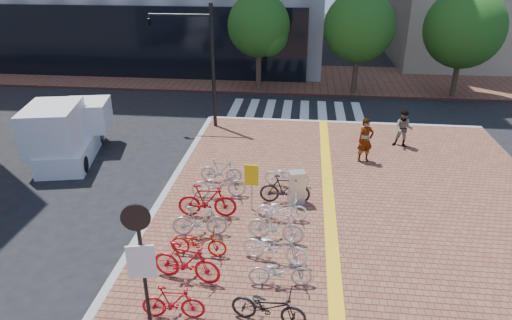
# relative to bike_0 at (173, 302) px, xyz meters

# --- Properties ---
(ground) EXTENTS (120.00, 120.00, 0.00)m
(ground) POSITION_rel_bike_0_xyz_m (1.93, 2.67, -0.61)
(ground) COLOR black
(ground) RESTS_ON ground
(kerb_north) EXTENTS (14.00, 0.25, 0.15)m
(kerb_north) POSITION_rel_bike_0_xyz_m (4.93, 14.67, -0.54)
(kerb_north) COLOR gray
(kerb_north) RESTS_ON ground
(far_sidewalk) EXTENTS (70.00, 8.00, 0.15)m
(far_sidewalk) POSITION_rel_bike_0_xyz_m (1.93, 23.67, -0.54)
(far_sidewalk) COLOR brown
(far_sidewalk) RESTS_ON ground
(crosswalk) EXTENTS (7.50, 4.00, 0.01)m
(crosswalk) POSITION_rel_bike_0_xyz_m (2.43, 16.67, -0.61)
(crosswalk) COLOR silver
(crosswalk) RESTS_ON ground
(street_trees) EXTENTS (16.20, 4.60, 6.35)m
(street_trees) POSITION_rel_bike_0_xyz_m (6.97, 20.12, 3.49)
(street_trees) COLOR #38281E
(street_trees) RESTS_ON far_sidewalk
(bike_0) EXTENTS (1.56, 0.51, 0.92)m
(bike_0) POSITION_rel_bike_0_xyz_m (0.00, 0.00, 0.00)
(bike_0) COLOR red
(bike_0) RESTS_ON sidewalk
(bike_1) EXTENTS (1.98, 0.86, 1.15)m
(bike_1) POSITION_rel_bike_0_xyz_m (-0.03, 1.42, 0.11)
(bike_1) COLOR red
(bike_1) RESTS_ON sidewalk
(bike_2) EXTENTS (1.68, 0.62, 0.87)m
(bike_2) POSITION_rel_bike_0_xyz_m (0.04, 2.54, -0.02)
(bike_2) COLOR red
(bike_2) RESTS_ON sidewalk
(bike_3) EXTENTS (1.78, 0.72, 1.04)m
(bike_3) POSITION_rel_bike_0_xyz_m (-0.16, 3.55, 0.06)
(bike_3) COLOR #ACACB1
(bike_3) RESTS_ON sidewalk
(bike_4) EXTENTS (1.98, 0.68, 1.17)m
(bike_4) POSITION_rel_bike_0_xyz_m (-0.15, 4.68, 0.12)
(bike_4) COLOR #A10B12
(bike_4) RESTS_ON sidewalk
(bike_5) EXTENTS (2.05, 1.06, 1.03)m
(bike_5) POSITION_rel_bike_0_xyz_m (-0.02, 6.04, 0.05)
(bike_5) COLOR silver
(bike_5) RESTS_ON sidewalk
(bike_6) EXTENTS (1.63, 0.49, 0.97)m
(bike_6) POSITION_rel_bike_0_xyz_m (-0.15, 7.19, 0.02)
(bike_6) COLOR #ABABAF
(bike_6) RESTS_ON sidewalk
(bike_7) EXTENTS (1.91, 0.93, 0.96)m
(bike_7) POSITION_rel_bike_0_xyz_m (2.28, 0.10, 0.02)
(bike_7) COLOR black
(bike_7) RESTS_ON sidewalk
(bike_8) EXTENTS (1.75, 0.75, 0.89)m
(bike_8) POSITION_rel_bike_0_xyz_m (2.47, 1.48, -0.02)
(bike_8) COLOR #B1B1B6
(bike_8) RESTS_ON sidewalk
(bike_9) EXTENTS (2.01, 1.03, 1.01)m
(bike_9) POSITION_rel_bike_0_xyz_m (2.26, 2.47, 0.04)
(bike_9) COLOR silver
(bike_9) RESTS_ON sidewalk
(bike_10) EXTENTS (1.81, 0.78, 1.05)m
(bike_10) POSITION_rel_bike_0_xyz_m (2.21, 3.50, 0.07)
(bike_10) COLOR silver
(bike_10) RESTS_ON sidewalk
(bike_11) EXTENTS (1.73, 0.70, 0.89)m
(bike_11) POSITION_rel_bike_0_xyz_m (2.32, 4.69, -0.02)
(bike_11) COLOR white
(bike_11) RESTS_ON sidewalk
(bike_12) EXTENTS (1.79, 0.56, 1.07)m
(bike_12) POSITION_rel_bike_0_xyz_m (2.36, 5.88, 0.07)
(bike_12) COLOR black
(bike_12) RESTS_ON sidewalk
(bike_13) EXTENTS (1.71, 0.67, 0.89)m
(bike_13) POSITION_rel_bike_0_xyz_m (2.37, 7.18, -0.02)
(bike_13) COLOR silver
(bike_13) RESTS_ON sidewalk
(pedestrian_a) EXTENTS (0.81, 0.67, 1.89)m
(pedestrian_a) POSITION_rel_bike_0_xyz_m (5.50, 9.78, 0.48)
(pedestrian_a) COLOR gray
(pedestrian_a) RESTS_ON sidewalk
(pedestrian_b) EXTENTS (0.97, 0.84, 1.70)m
(pedestrian_b) POSITION_rel_bike_0_xyz_m (7.38, 11.61, 0.39)
(pedestrian_b) COLOR #4C5161
(pedestrian_b) RESTS_ON sidewalk
(utility_box) EXTENTS (0.65, 0.56, 1.21)m
(utility_box) POSITION_rel_bike_0_xyz_m (2.76, 5.92, 0.14)
(utility_box) COLOR #B8B8BD
(utility_box) RESTS_ON sidewalk
(yellow_sign) EXTENTS (0.47, 0.12, 1.73)m
(yellow_sign) POSITION_rel_bike_0_xyz_m (1.26, 5.22, 0.73)
(yellow_sign) COLOR #B7B7BC
(yellow_sign) RESTS_ON sidewalk
(notice_sign) EXTENTS (0.62, 0.21, 3.38)m
(notice_sign) POSITION_rel_bike_0_xyz_m (-0.46, -0.43, 1.67)
(notice_sign) COLOR black
(notice_sign) RESTS_ON sidewalk
(traffic_light_pole) EXTENTS (3.21, 1.24, 5.97)m
(traffic_light_pole) POSITION_rel_bike_0_xyz_m (-2.95, 13.37, 3.66)
(traffic_light_pole) COLOR black
(traffic_light_pole) RESTS_ON sidewalk
(box_truck) EXTENTS (2.84, 4.78, 2.59)m
(box_truck) POSITION_rel_bike_0_xyz_m (-7.08, 9.01, 0.61)
(box_truck) COLOR silver
(box_truck) RESTS_ON ground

